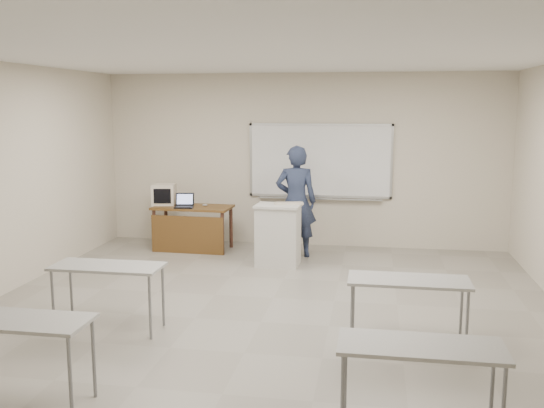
% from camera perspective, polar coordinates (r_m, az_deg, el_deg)
% --- Properties ---
extents(floor, '(7.00, 8.00, 0.01)m').
position_cam_1_polar(floor, '(7.04, -1.06, -11.08)').
color(floor, gray).
rests_on(floor, ground).
extents(whiteboard, '(2.48, 0.10, 1.31)m').
position_cam_1_polar(whiteboard, '(10.54, 4.54, 3.98)').
color(whiteboard, white).
rests_on(whiteboard, floor).
extents(student_desks, '(4.40, 2.20, 0.73)m').
position_cam_1_polar(student_desks, '(5.57, -3.69, -9.29)').
color(student_desks, '#A3A39F').
rests_on(student_desks, floor).
extents(instructor_desk, '(1.31, 0.66, 0.75)m').
position_cam_1_polar(instructor_desk, '(10.32, -7.62, -1.54)').
color(instructor_desk, brown).
rests_on(instructor_desk, floor).
extents(podium, '(0.68, 0.50, 0.95)m').
position_cam_1_polar(podium, '(9.31, 0.58, -2.93)').
color(podium, beige).
rests_on(podium, floor).
extents(crt_monitor, '(0.38, 0.43, 0.36)m').
position_cam_1_polar(crt_monitor, '(10.65, -10.12, 0.90)').
color(crt_monitor, beige).
rests_on(crt_monitor, instructor_desk).
extents(laptop, '(0.31, 0.29, 0.23)m').
position_cam_1_polar(laptop, '(10.28, -8.21, -0.00)').
color(laptop, black).
rests_on(laptop, instructor_desk).
extents(mouse, '(0.11, 0.09, 0.04)m').
position_cam_1_polar(mouse, '(10.37, -6.33, -0.10)').
color(mouse, '#949599').
rests_on(mouse, instructor_desk).
extents(keyboard, '(0.47, 0.26, 0.02)m').
position_cam_1_polar(keyboard, '(9.27, 1.58, 0.07)').
color(keyboard, beige).
rests_on(keyboard, podium).
extents(presenter, '(0.71, 0.50, 1.81)m').
position_cam_1_polar(presenter, '(9.82, 2.28, 0.25)').
color(presenter, black).
rests_on(presenter, floor).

